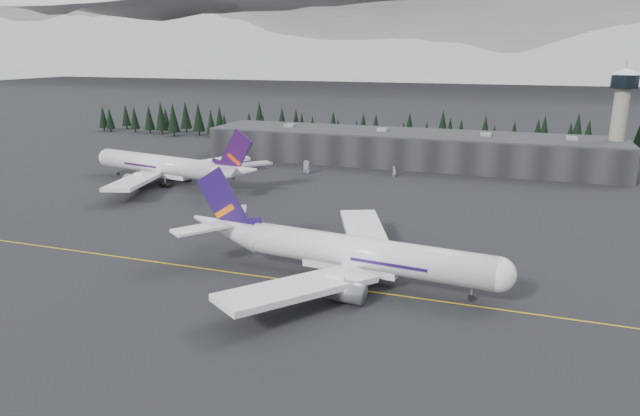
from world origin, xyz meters
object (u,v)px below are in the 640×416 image
(control_tower, at_px, (620,110))
(jet_parked, at_px, (172,167))
(jet_main, at_px, (338,250))
(terminal, at_px, (406,148))
(gse_vehicle_b, at_px, (394,175))
(gse_vehicle_a, at_px, (307,172))

(control_tower, bearing_deg, jet_parked, -155.61)
(jet_main, height_order, jet_parked, jet_parked)
(jet_parked, bearing_deg, control_tower, -144.45)
(terminal, bearing_deg, gse_vehicle_b, -88.36)
(terminal, bearing_deg, jet_parked, -137.72)
(control_tower, distance_m, gse_vehicle_b, 82.78)
(terminal, distance_m, jet_main, 122.61)
(terminal, relative_size, gse_vehicle_b, 42.04)
(jet_parked, bearing_deg, gse_vehicle_b, -141.05)
(gse_vehicle_a, bearing_deg, terminal, 54.04)
(jet_main, relative_size, gse_vehicle_b, 18.09)
(jet_parked, relative_size, gse_vehicle_a, 14.07)
(jet_parked, bearing_deg, terminal, -126.56)
(jet_main, xyz_separation_m, jet_parked, (-77.78, 60.38, 0.16))
(jet_main, height_order, gse_vehicle_b, jet_main)
(gse_vehicle_b, bearing_deg, jet_main, -4.22)
(control_tower, xyz_separation_m, jet_main, (-65.23, -125.22, -17.69))
(gse_vehicle_a, bearing_deg, jet_main, -57.57)
(jet_main, bearing_deg, gse_vehicle_a, 119.72)
(terminal, xyz_separation_m, gse_vehicle_b, (0.73, -25.61, -5.65))
(control_tower, height_order, gse_vehicle_b, control_tower)
(jet_main, bearing_deg, control_tower, 68.17)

